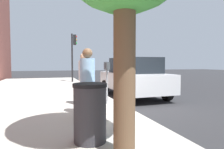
{
  "coord_description": "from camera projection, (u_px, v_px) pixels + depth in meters",
  "views": [
    {
      "loc": [
        -5.82,
        2.34,
        1.49
      ],
      "look_at": [
        1.27,
        0.03,
        1.09
      ],
      "focal_mm": 31.44,
      "sensor_mm": 36.0,
      "label": 1
    }
  ],
  "objects": [
    {
      "name": "parked_sedan_near",
      "position": [
        133.0,
        77.0,
        8.96
      ],
      "size": [
        4.43,
        2.04,
        1.77
      ],
      "color": "silver",
      "rests_on": "ground_plane"
    },
    {
      "name": "sidewalk_slab",
      "position": [
        24.0,
        115.0,
        5.4
      ],
      "size": [
        28.0,
        6.0,
        0.15
      ],
      "primitive_type": "cube",
      "color": "#B7B2A8",
      "rests_on": "ground_plane"
    },
    {
      "name": "pedestrian_at_meter",
      "position": [
        84.0,
        75.0,
        6.26
      ],
      "size": [
        0.52,
        0.37,
        1.7
      ],
      "rotation": [
        0.0,
        0.0,
        -1.58
      ],
      "color": "#726656",
      "rests_on": "sidewalk_slab"
    },
    {
      "name": "ground_plane",
      "position": [
        125.0,
        110.0,
        6.33
      ],
      "size": [
        80.0,
        80.0,
        0.0
      ],
      "primitive_type": "plane",
      "color": "#2B2B2D",
      "rests_on": "ground"
    },
    {
      "name": "parking_meter",
      "position": [
        107.0,
        74.0,
        6.58
      ],
      "size": [
        0.36,
        0.12,
        1.41
      ],
      "color": "gray",
      "rests_on": "sidewalk_slab"
    },
    {
      "name": "traffic_signal",
      "position": [
        73.0,
        50.0,
        14.69
      ],
      "size": [
        0.24,
        0.44,
        3.6
      ],
      "color": "black",
      "rests_on": "sidewalk_slab"
    },
    {
      "name": "pedestrian_bystander",
      "position": [
        88.0,
        76.0,
        5.02
      ],
      "size": [
        0.38,
        0.49,
        1.74
      ],
      "rotation": [
        0.0,
        0.0,
        -0.48
      ],
      "color": "tan",
      "rests_on": "sidewalk_slab"
    },
    {
      "name": "trash_bin",
      "position": [
        90.0,
        112.0,
        3.37
      ],
      "size": [
        0.59,
        0.59,
        1.01
      ],
      "color": "#2D2D33",
      "rests_on": "sidewalk_slab"
    }
  ]
}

